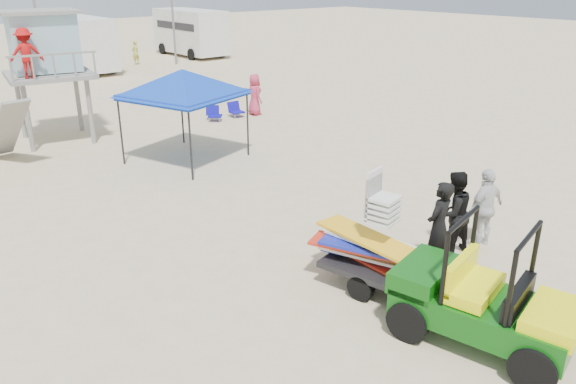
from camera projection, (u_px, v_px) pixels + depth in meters
ground at (373, 311)px, 10.17m from camera, size 140.00×140.00×0.00m
utility_cart at (487, 293)px, 8.93m from camera, size 1.96×3.00×2.10m
surf_trailer at (377, 247)px, 10.64m from camera, size 1.69×2.52×2.12m
man_left at (439, 227)px, 11.30m from camera, size 0.77×0.57×1.92m
man_mid at (453, 213)px, 11.99m from camera, size 1.03×0.88×1.87m
man_right at (485, 208)px, 12.33m from camera, size 1.10×0.54×1.81m
lifeguard_tower at (42, 48)px, 19.40m from camera, size 3.19×3.19×4.44m
canopy_blue at (182, 74)px, 17.44m from camera, size 3.82×3.82×3.34m
beach_chair_b at (235, 109)px, 23.82m from camera, size 0.57×0.61×0.64m
beach_chair_c at (213, 113)px, 23.18m from camera, size 0.74×0.85×0.64m
rv_mid_right at (76, 41)px, 34.53m from camera, size 2.64×7.00×3.25m
rv_far_right at (190, 30)px, 40.98m from camera, size 2.64×6.60×3.25m
light_pole_left at (35, 8)px, 29.80m from camera, size 0.14×0.14×8.00m
light_pole_right at (172, 1)px, 36.24m from camera, size 0.14×0.14×8.00m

